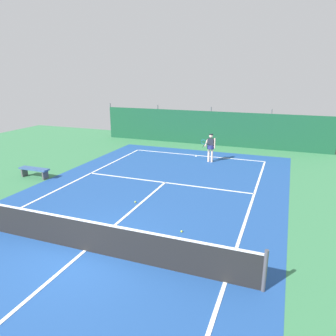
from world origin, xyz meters
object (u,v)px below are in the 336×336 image
object	(u,v)px
tennis_player	(211,146)
parked_car	(258,130)
tennis_net	(84,235)
courtside_bench	(34,170)
tennis_ball_near_player	(135,202)
tennis_ball_midcourt	(182,231)

from	to	relation	value
tennis_player	parked_car	bearing A→B (deg)	-100.23
tennis_net	courtside_bench	bearing A→B (deg)	142.57
tennis_ball_near_player	tennis_ball_midcourt	world-z (taller)	same
tennis_player	courtside_bench	bearing A→B (deg)	43.91
parked_car	tennis_ball_midcourt	bearing A→B (deg)	79.93
tennis_ball_near_player	tennis_ball_midcourt	size ratio (longest dim) A/B	1.00
tennis_net	tennis_ball_midcourt	world-z (taller)	tennis_net
tennis_ball_near_player	parked_car	size ratio (longest dim) A/B	0.02
tennis_player	courtside_bench	world-z (taller)	tennis_player
tennis_net	parked_car	size ratio (longest dim) A/B	2.30
courtside_bench	tennis_ball_midcourt	bearing A→B (deg)	-17.88
tennis_net	courtside_bench	size ratio (longest dim) A/B	6.33
tennis_ball_near_player	parked_car	world-z (taller)	parked_car
parked_car	courtside_bench	size ratio (longest dim) A/B	2.75
tennis_net	parked_car	xyz separation A→B (m)	(3.05, 17.68, 0.33)
tennis_player	parked_car	world-z (taller)	parked_car
tennis_ball_near_player	courtside_bench	distance (m)	6.19
tennis_player	courtside_bench	size ratio (longest dim) A/B	1.03
tennis_ball_near_player	tennis_ball_midcourt	xyz separation A→B (m)	(2.51, -1.67, 0.00)
tennis_player	tennis_ball_near_player	distance (m)	7.20
tennis_ball_near_player	tennis_ball_midcourt	bearing A→B (deg)	-33.62
tennis_ball_near_player	parked_car	distance (m)	14.35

